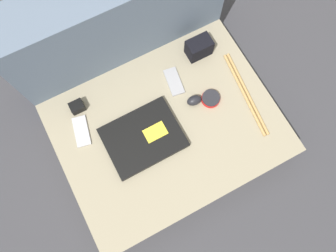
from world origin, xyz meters
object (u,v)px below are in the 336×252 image
Objects in this scene: phone_silver at (81,131)px; speaker_puck at (211,99)px; camera_pouch at (199,48)px; charger_brick at (77,107)px; laptop at (143,138)px; phone_black at (174,81)px; computer_mouse at (194,100)px.

speaker_puck is at bearing -1.03° from phone_silver.
camera_pouch is 0.57m from charger_brick.
speaker_puck is 0.23m from camera_pouch.
phone_black is at bearing 34.85° from laptop.
computer_mouse is at bearing -123.74° from camera_pouch.
speaker_puck is 0.56m from charger_brick.
laptop is 0.31m from charger_brick.
laptop is 3.90× the size of speaker_puck.
phone_silver is (-0.54, 0.13, -0.01)m from speaker_puck.
camera_pouch is (0.06, 0.22, 0.03)m from speaker_puck.
laptop is at bearing -163.62° from computer_mouse.
computer_mouse reaches higher than phone_silver.
laptop is 0.33m from speaker_puck.
speaker_puck is at bearing -23.89° from charger_brick.
camera_pouch reaches higher than charger_brick.
charger_brick reaches higher than speaker_puck.
speaker_puck reaches higher than phone_black.
phone_black is 0.18m from camera_pouch.
phone_silver is (-0.47, 0.10, -0.02)m from computer_mouse.
camera_pouch is at bearing -0.79° from charger_brick.
speaker_puck is 0.17m from phone_black.
camera_pouch is (0.60, 0.09, 0.04)m from phone_silver.
phone_black is at bearing -11.22° from charger_brick.
laptop is 2.23× the size of phone_silver.
charger_brick is at bearing 126.44° from laptop.
computer_mouse is at bearing -24.65° from charger_brick.
phone_black is at bearing -155.38° from camera_pouch.
laptop is 0.26m from computer_mouse.
camera_pouch is 1.88× the size of charger_brick.
camera_pouch reaches higher than computer_mouse.
camera_pouch is at bearing 33.31° from phone_black.
speaker_puck is 1.39× the size of charger_brick.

